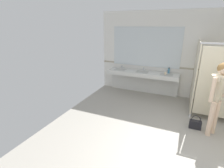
# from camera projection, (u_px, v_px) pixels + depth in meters

# --- Properties ---
(ground_plane) EXTENTS (6.66, 6.86, 0.10)m
(ground_plane) POSITION_uv_depth(u_px,v_px,m) (187.00, 159.00, 3.36)
(ground_plane) COLOR #9E998E
(wall_back) EXTENTS (6.66, 0.12, 2.93)m
(wall_back) POSITION_uv_depth(u_px,v_px,m) (195.00, 56.00, 5.62)
(wall_back) COLOR silver
(wall_back) RESTS_ON ground_plane
(wall_back_tile_band) EXTENTS (6.66, 0.01, 0.06)m
(wall_back_tile_band) POSITION_uv_depth(u_px,v_px,m) (193.00, 69.00, 5.70)
(wall_back_tile_band) COLOR #9E937F
(wall_back_tile_band) RESTS_ON wall_back
(vanity_counter) EXTENTS (2.54, 0.57, 0.97)m
(vanity_counter) POSITION_uv_depth(u_px,v_px,m) (143.00, 77.00, 6.28)
(vanity_counter) COLOR silver
(vanity_counter) RESTS_ON ground_plane
(mirror_panel) EXTENTS (2.44, 0.02, 1.39)m
(mirror_panel) POSITION_uv_depth(u_px,v_px,m) (146.00, 47.00, 6.11)
(mirror_panel) COLOR silver
(mirror_panel) RESTS_ON wall_back
(person_standing) EXTENTS (0.56, 0.56, 1.71)m
(person_standing) POSITION_uv_depth(u_px,v_px,m) (219.00, 91.00, 3.70)
(person_standing) COLOR beige
(person_standing) RESTS_ON ground_plane
(handbag) EXTENTS (0.28, 0.12, 0.36)m
(handbag) POSITION_uv_depth(u_px,v_px,m) (195.00, 124.00, 4.23)
(handbag) COLOR black
(handbag) RESTS_ON ground_plane
(soap_dispenser) EXTENTS (0.07, 0.07, 0.21)m
(soap_dispenser) POSITION_uv_depth(u_px,v_px,m) (169.00, 71.00, 5.91)
(soap_dispenser) COLOR teal
(soap_dispenser) RESTS_ON vanity_counter
(paper_cup) EXTENTS (0.07, 0.07, 0.09)m
(paper_cup) POSITION_uv_depth(u_px,v_px,m) (165.00, 73.00, 5.76)
(paper_cup) COLOR beige
(paper_cup) RESTS_ON vanity_counter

